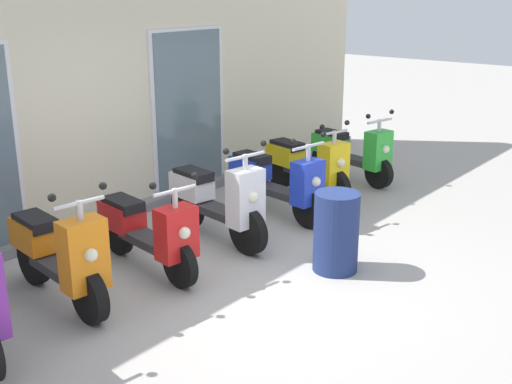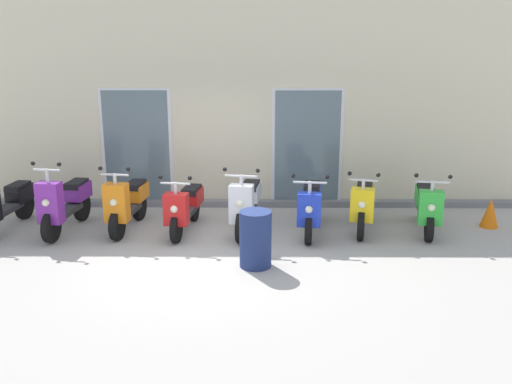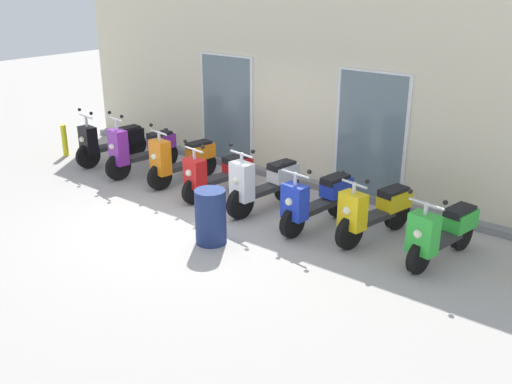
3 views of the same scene
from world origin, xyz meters
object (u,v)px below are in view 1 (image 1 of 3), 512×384
Objects in this scene: scooter_yellow at (307,165)px; traffic_cone at (378,147)px; scooter_orange at (59,255)px; trash_bin at (336,232)px; scooter_red at (147,230)px; scooter_blue at (276,182)px; scooter_white at (218,200)px; scooter_green at (352,152)px.

scooter_yellow is 2.28m from traffic_cone.
scooter_orange is 2.73m from trash_bin.
scooter_red is (1.01, -0.06, -0.04)m from scooter_orange.
scooter_orange is 3.15m from scooter_blue.
scooter_blue is 1.02× the size of scooter_yellow.
scooter_blue is (1.09, -0.02, -0.03)m from scooter_white.
scooter_orange is at bearing 179.78° from scooter_green.
scooter_orange is at bearing -178.33° from traffic_cone.
scooter_blue is (3.15, -0.11, -0.02)m from scooter_orange.
scooter_orange is 5.15m from scooter_green.
trash_bin is (2.22, -1.59, -0.06)m from scooter_orange.
scooter_white is at bearing -176.23° from traffic_cone.
traffic_cone is (1.18, 0.20, -0.19)m from scooter_green.
scooter_yellow is at bearing 0.73° from scooter_orange.
traffic_cone is at bearing 23.30° from trash_bin.
scooter_red is 3.09× the size of traffic_cone.
traffic_cone is (5.33, 0.25, -0.18)m from scooter_red.
scooter_white is at bearing 96.33° from trash_bin.
scooter_orange is 0.99× the size of scooter_red.
scooter_blue is 1.74m from trash_bin.
scooter_orange reaches higher than scooter_red.
scooter_red is at bearing 178.12° from scooter_white.
scooter_white reaches higher than traffic_cone.
scooter_green is at bearing 2.65° from scooter_blue.
trash_bin is at bearing -83.67° from scooter_white.
scooter_red is 0.98× the size of scooter_white.
scooter_blue is at bearing -177.35° from scooter_green.
traffic_cone is (6.34, 0.18, -0.22)m from scooter_orange.
scooter_orange reaches higher than traffic_cone.
scooter_red is 1.05m from scooter_white.
scooter_orange is 6.34m from traffic_cone.
scooter_orange reaches higher than trash_bin.
scooter_blue is at bearing -1.35° from scooter_red.
scooter_white reaches higher than scooter_green.
scooter_orange is 1.01m from scooter_red.
scooter_red is 1.04× the size of scooter_green.
traffic_cone is at bearing 9.82° from scooter_green.
scooter_white is 3.13× the size of traffic_cone.
scooter_green is at bearing -0.22° from scooter_orange.
scooter_green reaches higher than scooter_red.
scooter_yellow is (2.01, 0.15, -0.03)m from scooter_white.
scooter_green is at bearing -3.82° from scooter_yellow.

